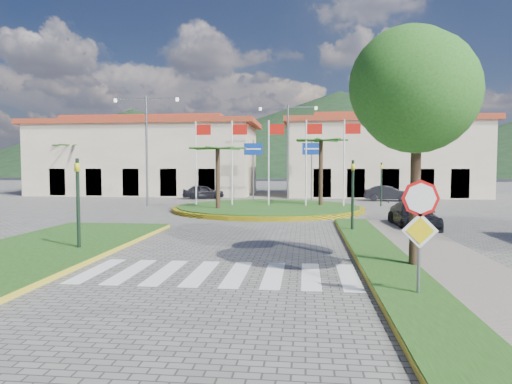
# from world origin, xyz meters

# --- Properties ---
(ground) EXTENTS (160.00, 160.00, 0.00)m
(ground) POSITION_xyz_m (0.00, 0.00, 0.00)
(ground) COLOR #5E5C59
(ground) RESTS_ON ground
(sidewalk_right) EXTENTS (4.00, 28.00, 0.15)m
(sidewalk_right) POSITION_xyz_m (6.00, 2.00, 0.07)
(sidewalk_right) COLOR gray
(sidewalk_right) RESTS_ON ground
(verge_right) EXTENTS (1.60, 28.00, 0.18)m
(verge_right) POSITION_xyz_m (4.80, 2.00, 0.09)
(verge_right) COLOR #1C4112
(verge_right) RESTS_ON ground
(median_left) EXTENTS (5.00, 14.00, 0.18)m
(median_left) POSITION_xyz_m (-6.50, 6.00, 0.09)
(median_left) COLOR #1C4112
(median_left) RESTS_ON ground
(crosswalk) EXTENTS (8.00, 3.00, 0.01)m
(crosswalk) POSITION_xyz_m (0.00, 4.00, 0.01)
(crosswalk) COLOR silver
(crosswalk) RESTS_ON ground
(roundabout_island) EXTENTS (12.70, 12.70, 6.00)m
(roundabout_island) POSITION_xyz_m (0.00, 22.00, 0.17)
(roundabout_island) COLOR yellow
(roundabout_island) RESTS_ON ground
(stop_sign) EXTENTS (0.80, 0.11, 2.65)m
(stop_sign) POSITION_xyz_m (4.90, 1.96, 1.79)
(stop_sign) COLOR slate
(stop_sign) RESTS_ON ground
(deciduous_tree) EXTENTS (3.60, 3.60, 6.80)m
(deciduous_tree) POSITION_xyz_m (5.50, 5.00, 5.18)
(deciduous_tree) COLOR black
(deciduous_tree) RESTS_ON ground
(traffic_light_left) EXTENTS (0.15, 0.18, 3.20)m
(traffic_light_left) POSITION_xyz_m (-5.20, 6.50, 1.94)
(traffic_light_left) COLOR black
(traffic_light_left) RESTS_ON ground
(traffic_light_right) EXTENTS (0.15, 0.18, 3.20)m
(traffic_light_right) POSITION_xyz_m (4.50, 12.00, 1.94)
(traffic_light_right) COLOR black
(traffic_light_right) RESTS_ON ground
(traffic_light_far) EXTENTS (0.18, 0.15, 3.20)m
(traffic_light_far) POSITION_xyz_m (8.00, 26.00, 1.94)
(traffic_light_far) COLOR black
(traffic_light_far) RESTS_ON ground
(direction_sign_west) EXTENTS (1.60, 0.14, 5.20)m
(direction_sign_west) POSITION_xyz_m (-2.00, 30.97, 3.53)
(direction_sign_west) COLOR slate
(direction_sign_west) RESTS_ON ground
(direction_sign_east) EXTENTS (1.60, 0.14, 5.20)m
(direction_sign_east) POSITION_xyz_m (3.00, 30.97, 3.53)
(direction_sign_east) COLOR slate
(direction_sign_east) RESTS_ON ground
(street_lamp_centre) EXTENTS (4.80, 0.16, 8.00)m
(street_lamp_centre) POSITION_xyz_m (1.00, 30.00, 4.50)
(street_lamp_centre) COLOR slate
(street_lamp_centre) RESTS_ON ground
(street_lamp_west) EXTENTS (4.80, 0.16, 8.00)m
(street_lamp_west) POSITION_xyz_m (-9.00, 24.00, 4.50)
(street_lamp_west) COLOR slate
(street_lamp_west) RESTS_ON ground
(building_left) EXTENTS (23.32, 9.54, 8.05)m
(building_left) POSITION_xyz_m (-14.00, 38.00, 3.90)
(building_left) COLOR #BDB08F
(building_left) RESTS_ON ground
(building_right) EXTENTS (19.08, 9.54, 8.05)m
(building_right) POSITION_xyz_m (10.00, 38.00, 3.90)
(building_right) COLOR #BDB08F
(building_right) RESTS_ON ground
(hill_far_west) EXTENTS (140.00, 140.00, 22.00)m
(hill_far_west) POSITION_xyz_m (-55.00, 140.00, 11.00)
(hill_far_west) COLOR black
(hill_far_west) RESTS_ON ground
(hill_far_mid) EXTENTS (180.00, 180.00, 30.00)m
(hill_far_mid) POSITION_xyz_m (15.00, 160.00, 15.00)
(hill_far_mid) COLOR black
(hill_far_mid) RESTS_ON ground
(hill_near_back) EXTENTS (110.00, 110.00, 16.00)m
(hill_near_back) POSITION_xyz_m (-10.00, 130.00, 8.00)
(hill_near_back) COLOR black
(hill_near_back) RESTS_ON ground
(white_van) EXTENTS (4.60, 3.16, 1.17)m
(white_van) POSITION_xyz_m (-7.89, 36.65, 0.58)
(white_van) COLOR white
(white_van) RESTS_ON ground
(car_dark_a) EXTENTS (4.00, 2.72, 1.26)m
(car_dark_a) POSITION_xyz_m (-6.63, 31.95, 0.63)
(car_dark_a) COLOR black
(car_dark_a) RESTS_ON ground
(car_dark_b) EXTENTS (4.00, 1.65, 1.29)m
(car_dark_b) POSITION_xyz_m (9.38, 31.08, 0.64)
(car_dark_b) COLOR black
(car_dark_b) RESTS_ON ground
(car_side_right) EXTENTS (1.88, 4.31, 1.23)m
(car_side_right) POSITION_xyz_m (7.50, 13.80, 0.62)
(car_side_right) COLOR black
(car_side_right) RESTS_ON ground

